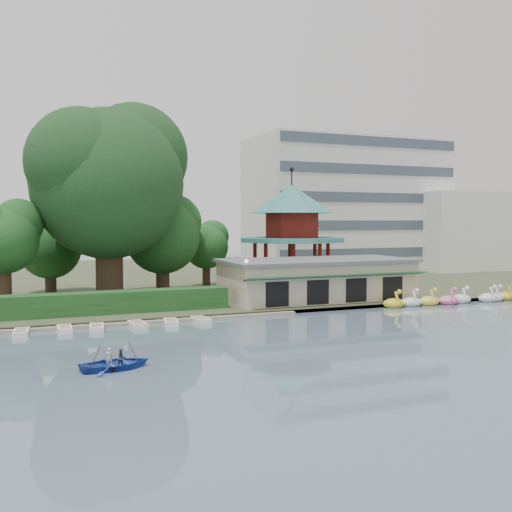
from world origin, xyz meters
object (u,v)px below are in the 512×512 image
dock (89,325)px  pavilion (292,225)px  big_tree (110,174)px  boathouse (317,279)px  rowboat_with_passengers (115,359)px

dock → pavilion: (24.00, 14.80, 7.36)m
dock → big_tree: big_tree is taller
boathouse → big_tree: (-18.81, 6.26, 10.03)m
dock → pavilion: pavilion is taller
dock → rowboat_with_passengers: size_ratio=5.95×
boathouse → rowboat_with_passengers: size_ratio=3.26×
boathouse → pavilion: 11.43m
pavilion → rowboat_with_passengers: pavilion is taller
pavilion → big_tree: size_ratio=0.70×
dock → big_tree: (3.19, 11.03, 12.28)m
boathouse → dock: bearing=-167.8°
rowboat_with_passengers → dock: bearing=90.5°
boathouse → pavilion: (2.00, 10.03, 5.11)m
pavilion → rowboat_with_passengers: (-23.88, -28.17, -6.94)m
pavilion → dock: bearing=-148.3°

